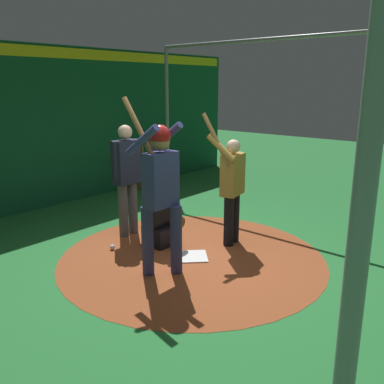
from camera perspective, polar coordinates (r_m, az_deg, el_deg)
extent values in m
plane|color=#287A38|center=(5.92, 0.00, -8.92)|extent=(27.21, 27.21, 0.00)
cylinder|color=#9E4C28|center=(5.92, 0.00, -8.90)|extent=(3.71, 3.71, 0.01)
cube|color=white|center=(5.92, 0.00, -8.82)|extent=(0.59, 0.59, 0.01)
cylinder|color=navy|center=(5.31, -2.18, -6.57)|extent=(0.15, 0.15, 0.90)
cylinder|color=navy|center=(5.29, -6.11, -6.73)|extent=(0.15, 0.15, 0.90)
cube|color=navy|center=(5.06, -4.30, 1.69)|extent=(0.22, 0.44, 0.68)
cylinder|color=navy|center=(5.18, -3.65, 7.49)|extent=(0.54, 0.09, 0.42)
cylinder|color=navy|center=(4.91, -6.88, 7.02)|extent=(0.54, 0.09, 0.42)
sphere|color=#9E704C|center=(4.98, -4.41, 6.99)|extent=(0.23, 0.23, 0.23)
sphere|color=#A51414|center=(4.97, -4.42, 7.72)|extent=(0.26, 0.26, 0.26)
cylinder|color=olive|center=(5.03, -7.31, 8.67)|extent=(0.54, 0.06, 0.73)
cube|color=black|center=(6.34, -4.41, -5.91)|extent=(0.40, 0.40, 0.30)
cube|color=black|center=(6.19, -4.22, -2.78)|extent=(0.31, 0.40, 0.48)
sphere|color=tan|center=(6.08, -4.14, 0.18)|extent=(0.22, 0.22, 0.22)
cube|color=gray|center=(6.02, -3.46, 0.02)|extent=(0.03, 0.20, 0.20)
ellipsoid|color=brown|center=(6.09, -1.91, -4.27)|extent=(0.12, 0.28, 0.22)
cylinder|color=#4C4C51|center=(6.78, -8.13, -2.15)|extent=(0.15, 0.15, 0.86)
cylinder|color=#4C4C51|center=(6.65, -9.42, -2.52)|extent=(0.15, 0.15, 0.86)
cube|color=#1E2338|center=(6.53, -9.03, 4.10)|extent=(0.22, 0.42, 0.68)
cylinder|color=#1E2338|center=(6.65, -7.73, 4.81)|extent=(0.09, 0.09, 0.57)
cylinder|color=#1E2338|center=(6.40, -10.42, 4.31)|extent=(0.09, 0.09, 0.57)
sphere|color=beige|center=(6.47, -9.19, 8.11)|extent=(0.22, 0.22, 0.22)
cylinder|color=black|center=(6.40, 5.84, -3.49)|extent=(0.15, 0.15, 0.77)
cylinder|color=black|center=(6.22, 5.07, -3.99)|extent=(0.15, 0.15, 0.77)
cube|color=#AA8136|center=(6.13, 5.61, 2.41)|extent=(0.29, 0.45, 0.61)
cylinder|color=#AA8136|center=(6.30, 6.40, 3.17)|extent=(0.09, 0.09, 0.51)
cylinder|color=#AA8136|center=(5.92, 4.00, 6.03)|extent=(0.46, 0.17, 0.40)
sphere|color=beige|center=(6.05, 5.71, 6.25)|extent=(0.20, 0.20, 0.20)
cylinder|color=olive|center=(5.94, 3.33, 7.21)|extent=(0.47, 0.14, 0.74)
cube|color=#145133|center=(8.52, -20.54, 8.19)|extent=(0.20, 11.21, 3.09)
cube|color=yellow|center=(8.40, -21.04, 17.62)|extent=(0.03, 10.98, 0.20)
cylinder|color=gray|center=(1.64, 20.99, -15.60)|extent=(0.08, 0.08, 3.14)
cylinder|color=gray|center=(9.59, -3.43, 9.86)|extent=(0.08, 0.08, 3.14)
cylinder|color=gray|center=(7.78, 14.18, 19.94)|extent=(6.19, 0.07, 0.07)
cube|color=olive|center=(9.71, -8.12, 3.56)|extent=(0.70, 0.04, 1.05)
cylinder|color=black|center=(9.95, -8.80, 3.38)|extent=(0.06, 0.18, 0.91)
cylinder|color=olive|center=(9.86, -8.35, 3.32)|extent=(0.06, 0.17, 0.92)
cylinder|color=tan|center=(9.77, -7.88, 3.15)|extent=(0.06, 0.17, 0.89)
cylinder|color=tan|center=(9.69, -7.39, 2.82)|extent=(0.06, 0.17, 0.80)
cylinder|color=black|center=(9.60, -6.92, 2.89)|extent=(0.06, 0.12, 0.86)
sphere|color=white|center=(7.19, -3.36, -4.24)|extent=(0.07, 0.07, 0.07)
sphere|color=white|center=(6.81, -2.55, -5.34)|extent=(0.07, 0.07, 0.07)
sphere|color=white|center=(6.26, -10.89, -7.44)|extent=(0.07, 0.07, 0.07)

